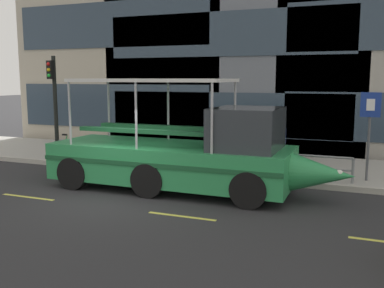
% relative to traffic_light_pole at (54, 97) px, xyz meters
% --- Properties ---
extents(ground_plane, '(120.00, 120.00, 0.00)m').
position_rel_traffic_light_pole_xyz_m(ground_plane, '(5.13, -3.70, -2.65)').
color(ground_plane, '#2B2B2D').
extents(sidewalk, '(32.00, 4.80, 0.18)m').
position_rel_traffic_light_pole_xyz_m(sidewalk, '(5.13, 1.90, -2.56)').
color(sidewalk, '#A8A59E').
rests_on(sidewalk, ground_plane).
extents(curb_edge, '(32.00, 0.18, 0.18)m').
position_rel_traffic_light_pole_xyz_m(curb_edge, '(5.13, -0.59, -2.56)').
color(curb_edge, '#B2ADA3').
rests_on(curb_edge, ground_plane).
extents(lane_centreline, '(25.80, 0.12, 0.01)m').
position_rel_traffic_light_pole_xyz_m(lane_centreline, '(5.13, -4.69, -2.65)').
color(lane_centreline, '#DBD64C').
rests_on(lane_centreline, ground_plane).
extents(curb_guardrail, '(11.05, 0.09, 0.81)m').
position_rel_traffic_light_pole_xyz_m(curb_guardrail, '(5.87, -0.25, -1.92)').
color(curb_guardrail, gray).
rests_on(curb_guardrail, sidewalk).
extents(traffic_light_pole, '(0.24, 0.46, 4.08)m').
position_rel_traffic_light_pole_xyz_m(traffic_light_pole, '(0.00, 0.00, 0.00)').
color(traffic_light_pole, black).
rests_on(traffic_light_pole, sidewalk).
extents(parking_sign, '(0.60, 0.12, 2.78)m').
position_rel_traffic_light_pole_xyz_m(parking_sign, '(11.75, 0.30, -0.59)').
color(parking_sign, '#4C4F54').
rests_on(parking_sign, sidewalk).
extents(leaned_bicycle, '(1.74, 0.46, 0.96)m').
position_rel_traffic_light_pole_xyz_m(leaned_bicycle, '(0.48, 0.22, -2.09)').
color(leaned_bicycle, black).
rests_on(leaned_bicycle, sidewalk).
extents(duck_tour_boat, '(9.19, 2.55, 3.37)m').
position_rel_traffic_light_pole_xyz_m(duck_tour_boat, '(6.69, -2.31, -1.57)').
color(duck_tour_boat, '#2D9351').
rests_on(duck_tour_boat, ground_plane).
extents(pedestrian_near_bow, '(0.32, 0.48, 1.78)m').
position_rel_traffic_light_pole_xyz_m(pedestrian_near_bow, '(8.96, 0.84, -1.40)').
color(pedestrian_near_bow, black).
rests_on(pedestrian_near_bow, sidewalk).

